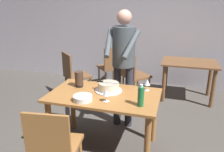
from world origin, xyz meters
TOP-DOWN VIEW (x-y plane):
  - ground_plane at (0.00, 0.00)m, footprint 14.00×14.00m
  - back_wall at (0.00, 2.62)m, footprint 10.00×0.12m
  - main_dining_table at (0.00, 0.00)m, footprint 1.34×0.78m
  - cake_on_platter at (0.02, 0.11)m, footprint 0.34×0.34m
  - cake_knife at (-0.05, 0.11)m, footprint 0.27×0.03m
  - plate_stack at (-0.17, -0.24)m, footprint 0.22×0.22m
  - wine_glass_near at (0.48, 0.27)m, footprint 0.08×0.08m
  - wine_glass_far at (0.09, -0.19)m, footprint 0.08×0.08m
  - water_bottle at (0.48, -0.19)m, footprint 0.07×0.07m
  - hurricane_lamp at (-0.39, 0.14)m, footprint 0.11×0.11m
  - person_cutting_cake at (0.09, 0.60)m, footprint 0.47×0.56m
  - chair_near_side at (-0.26, -0.77)m, footprint 0.50×0.50m
  - background_table at (1.04, 1.92)m, footprint 1.00×0.70m
  - background_chair_0 at (0.03, 1.68)m, footprint 0.62×0.62m
  - background_chair_1 at (-1.07, 1.35)m, footprint 0.62×0.62m
  - background_chair_2 at (-0.54, 2.10)m, footprint 0.62×0.62m

SIDE VIEW (x-z plane):
  - ground_plane at x=0.00m, z-range 0.00..0.00m
  - chair_near_side at x=-0.26m, z-range 0.04..0.94m
  - background_chair_0 at x=0.03m, z-range 0.04..0.94m
  - background_chair_1 at x=-1.07m, z-range 0.04..0.94m
  - background_chair_2 at x=-0.54m, z-range 0.04..0.94m
  - background_table at x=1.04m, z-range 0.21..0.95m
  - main_dining_table at x=0.00m, z-range 0.24..0.99m
  - plate_stack at x=-0.17m, z-range 0.75..0.81m
  - cake_on_platter at x=0.02m, z-range 0.75..0.86m
  - wine_glass_near at x=0.48m, z-range 0.78..0.92m
  - wine_glass_far at x=0.09m, z-range 0.78..0.92m
  - hurricane_lamp at x=-0.39m, z-range 0.75..0.96m
  - water_bottle at x=0.48m, z-range 0.74..0.99m
  - cake_knife at x=-0.05m, z-range 0.86..0.88m
  - person_cutting_cake at x=0.09m, z-range 0.22..1.94m
  - back_wall at x=0.00m, z-range 0.00..2.70m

